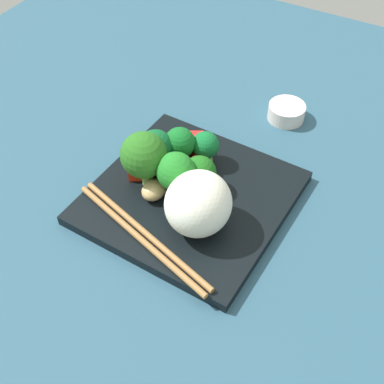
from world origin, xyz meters
TOP-DOWN VIEW (x-y plane):
  - ground_plane at (0.00, 0.00)cm, footprint 110.00×110.00cm
  - square_plate at (0.00, 0.00)cm, footprint 24.05×24.05cm
  - rice_mound at (-3.25, 3.84)cm, footprint 8.33×8.72cm
  - broccoli_floret_0 at (5.89, -1.78)cm, footprint 4.43×4.43cm
  - broccoli_floret_1 at (1.35, 1.00)cm, footprint 4.70×4.70cm
  - broccoli_floret_2 at (3.76, -4.01)cm, footprint 4.02×4.02cm
  - broccoli_floret_3 at (-0.54, -1.44)cm, footprint 4.15×4.15cm
  - broccoli_floret_4 at (5.73, 1.12)cm, footprint 5.75×5.75cm
  - broccoli_floret_5 at (1.15, -6.05)cm, footprint 3.61×3.61cm
  - carrot_slice_0 at (3.93, -0.72)cm, footprint 2.85×2.85cm
  - carrot_slice_1 at (5.96, -4.88)cm, footprint 3.71×3.71cm
  - carrot_slice_2 at (2.38, -2.31)cm, footprint 3.20×3.20cm
  - pepper_chunk_0 at (0.86, -3.71)cm, footprint 2.79×2.95cm
  - pepper_chunk_1 at (7.81, -3.04)cm, footprint 2.99×2.84cm
  - pepper_chunk_2 at (7.40, -0.16)cm, footprint 4.01×4.00cm
  - pepper_chunk_3 at (3.62, -7.04)cm, footprint 3.92×3.85cm
  - chicken_piece_0 at (3.68, 2.46)cm, footprint 3.08×3.69cm
  - chopstick_pair at (1.40, 8.65)cm, footprint 21.14×7.73cm
  - sauce_cup at (-4.23, -21.33)cm, footprint 5.40×5.40cm

SIDE VIEW (x-z plane):
  - ground_plane at x=0.00cm, z-range -2.00..0.00cm
  - square_plate at x=0.00cm, z-range 0.00..1.36cm
  - sauce_cup at x=-4.23cm, z-range 0.00..2.37cm
  - carrot_slice_0 at x=3.93cm, z-range 1.36..1.78cm
  - carrot_slice_1 at x=5.96cm, z-range 1.36..1.87cm
  - carrot_slice_2 at x=2.38cm, z-range 1.36..2.08cm
  - chopstick_pair at x=1.40cm, z-range 1.36..2.08cm
  - pepper_chunk_1 at x=7.81cm, z-range 1.36..2.73cm
  - pepper_chunk_2 at x=7.40cm, z-range 1.36..2.90cm
  - chicken_piece_0 at x=3.68cm, z-range 1.36..3.58cm
  - pepper_chunk_0 at x=0.86cm, z-range 1.36..3.63cm
  - pepper_chunk_3 at x=3.62cm, z-range 1.36..3.76cm
  - broccoli_floret_5 at x=1.15cm, z-range 1.64..6.43cm
  - broccoli_floret_3 at x=-0.54cm, z-range 1.63..6.52cm
  - broccoli_floret_2 at x=3.76cm, z-range 1.97..7.70cm
  - broccoli_floret_0 at x=5.89cm, z-range 1.95..8.00cm
  - rice_mound at x=-3.25cm, z-range 1.36..8.81cm
  - broccoli_floret_1 at x=1.35cm, z-range 2.04..8.59cm
  - broccoli_floret_4 at x=5.73cm, z-range 2.26..10.02cm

